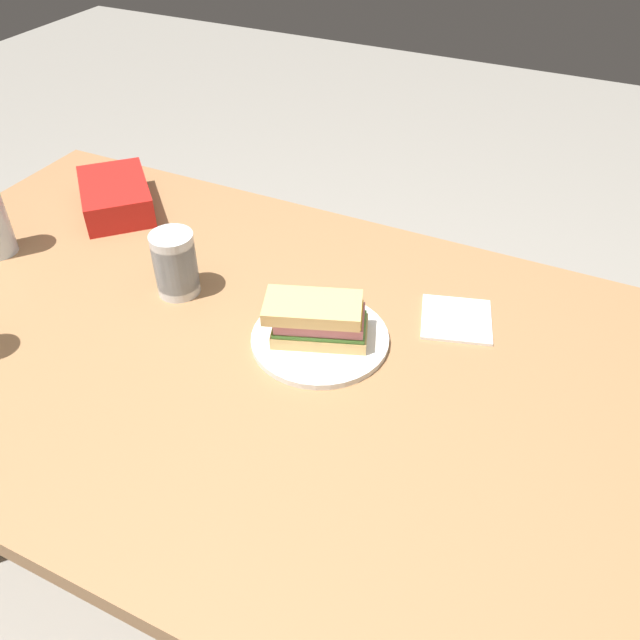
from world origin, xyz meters
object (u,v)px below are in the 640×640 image
(chip_bag, at_px, (116,196))
(plastic_cup_stack, at_px, (175,264))
(sandwich, at_px, (318,319))
(paper_plate, at_px, (320,339))
(dining_table, at_px, (273,385))

(chip_bag, distance_m, plastic_cup_stack, 0.38)
(sandwich, height_order, chip_bag, sandwich)
(chip_bag, height_order, plastic_cup_stack, plastic_cup_stack)
(plastic_cup_stack, bearing_deg, sandwich, 176.68)
(plastic_cup_stack, bearing_deg, chip_bag, -32.45)
(sandwich, relative_size, plastic_cup_stack, 1.53)
(paper_plate, bearing_deg, dining_table, 44.54)
(paper_plate, xyz_separation_m, chip_bag, (0.64, -0.22, 0.03))
(paper_plate, xyz_separation_m, plastic_cup_stack, (0.32, -0.02, 0.06))
(paper_plate, bearing_deg, chip_bag, -18.88)
(sandwich, bearing_deg, dining_table, 44.43)
(plastic_cup_stack, bearing_deg, paper_plate, 177.26)
(sandwich, bearing_deg, plastic_cup_stack, -3.32)
(sandwich, bearing_deg, chip_bag, -19.20)
(sandwich, distance_m, chip_bag, 0.67)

